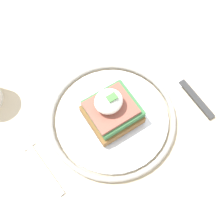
# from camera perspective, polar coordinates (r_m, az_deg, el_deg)

# --- Properties ---
(ground_plane) EXTENTS (6.00, 6.00, 0.00)m
(ground_plane) POSITION_cam_1_polar(r_m,az_deg,el_deg) (1.26, 0.16, -14.23)
(ground_plane) COLOR #B2ADA3
(dining_table) EXTENTS (0.92, 0.72, 0.76)m
(dining_table) POSITION_cam_1_polar(r_m,az_deg,el_deg) (0.65, 0.30, -4.40)
(dining_table) COLOR #C6B28E
(dining_table) RESTS_ON ground_plane
(plate) EXTENTS (0.23, 0.23, 0.02)m
(plate) POSITION_cam_1_polar(r_m,az_deg,el_deg) (0.51, 0.00, -1.26)
(plate) COLOR silver
(plate) RESTS_ON dining_table
(sandwich) EXTENTS (0.09, 0.08, 0.08)m
(sandwich) POSITION_cam_1_polar(r_m,az_deg,el_deg) (0.48, -0.11, 0.50)
(sandwich) COLOR brown
(sandwich) RESTS_ON plate
(fork) EXTENTS (0.03, 0.14, 0.00)m
(fork) POSITION_cam_1_polar(r_m,az_deg,el_deg) (0.51, -14.94, -9.10)
(fork) COLOR silver
(fork) RESTS_ON dining_table
(knife) EXTENTS (0.02, 0.20, 0.01)m
(knife) POSITION_cam_1_polar(r_m,az_deg,el_deg) (0.57, 14.45, 5.31)
(knife) COLOR #2D2D2D
(knife) RESTS_ON dining_table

